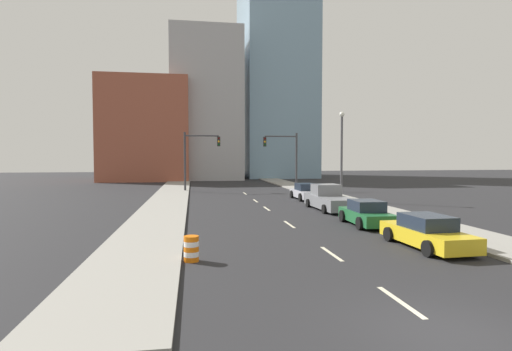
# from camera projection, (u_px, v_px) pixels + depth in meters

# --- Properties ---
(ground_plane) EXTENTS (200.00, 200.00, 0.00)m
(ground_plane) POSITION_uv_depth(u_px,v_px,m) (447.00, 334.00, 8.73)
(ground_plane) COLOR #262628
(sidewalk_left) EXTENTS (3.43, 90.62, 0.14)m
(sidewalk_left) POSITION_uv_depth(u_px,v_px,m) (176.00, 186.00, 52.23)
(sidewalk_left) COLOR gray
(sidewalk_left) RESTS_ON ground
(sidewalk_right) EXTENTS (3.43, 90.62, 0.14)m
(sidewalk_right) POSITION_uv_depth(u_px,v_px,m) (290.00, 185.00, 54.62)
(sidewalk_right) COLOR gray
(sidewalk_right) RESTS_ON ground
(lane_stripe_at_2m) EXTENTS (0.16, 2.40, 0.01)m
(lane_stripe_at_2m) POSITION_uv_depth(u_px,v_px,m) (400.00, 301.00, 10.70)
(lane_stripe_at_2m) COLOR beige
(lane_stripe_at_2m) RESTS_ON ground
(lane_stripe_at_7m) EXTENTS (0.16, 2.40, 0.01)m
(lane_stripe_at_7m) POSITION_uv_depth(u_px,v_px,m) (331.00, 254.00, 15.99)
(lane_stripe_at_7m) COLOR beige
(lane_stripe_at_7m) RESTS_ON ground
(lane_stripe_at_14m) EXTENTS (0.16, 2.40, 0.01)m
(lane_stripe_at_14m) POSITION_uv_depth(u_px,v_px,m) (289.00, 224.00, 22.96)
(lane_stripe_at_14m) COLOR beige
(lane_stripe_at_14m) RESTS_ON ground
(lane_stripe_at_22m) EXTENTS (0.16, 2.40, 0.01)m
(lane_stripe_at_22m) POSITION_uv_depth(u_px,v_px,m) (267.00, 209.00, 29.99)
(lane_stripe_at_22m) COLOR beige
(lane_stripe_at_22m) RESTS_ON ground
(lane_stripe_at_27m) EXTENTS (0.16, 2.40, 0.01)m
(lane_stripe_at_27m) POSITION_uv_depth(u_px,v_px,m) (255.00, 201.00, 35.33)
(lane_stripe_at_27m) COLOR beige
(lane_stripe_at_27m) RESTS_ON ground
(lane_stripe_at_34m) EXTENTS (0.16, 2.40, 0.01)m
(lane_stripe_at_34m) POSITION_uv_depth(u_px,v_px,m) (245.00, 193.00, 42.37)
(lane_stripe_at_34m) COLOR beige
(lane_stripe_at_34m) RESTS_ON ground
(building_brick_left) EXTENTS (14.00, 16.00, 16.59)m
(building_brick_left) POSITION_uv_depth(u_px,v_px,m) (147.00, 131.00, 68.32)
(building_brick_left) COLOR #9E513D
(building_brick_left) RESTS_ON ground
(building_office_center) EXTENTS (12.00, 20.00, 25.36)m
(building_office_center) POSITION_uv_depth(u_px,v_px,m) (205.00, 109.00, 73.64)
(building_office_center) COLOR #A8A8AD
(building_office_center) RESTS_ON ground
(building_glass_right) EXTENTS (13.00, 20.00, 38.74)m
(building_glass_right) POSITION_uv_depth(u_px,v_px,m) (275.00, 79.00, 79.45)
(building_glass_right) COLOR #7A9EB7
(building_glass_right) RESTS_ON ground
(traffic_signal_left) EXTENTS (4.07, 0.35, 6.67)m
(traffic_signal_left) POSITION_uv_depth(u_px,v_px,m) (195.00, 153.00, 44.76)
(traffic_signal_left) COLOR #38383D
(traffic_signal_left) RESTS_ON ground
(traffic_signal_right) EXTENTS (4.07, 0.35, 6.67)m
(traffic_signal_right) POSITION_uv_depth(u_px,v_px,m) (287.00, 154.00, 46.44)
(traffic_signal_right) COLOR #38383D
(traffic_signal_right) RESTS_ON ground
(traffic_barrel) EXTENTS (0.56, 0.56, 0.95)m
(traffic_barrel) POSITION_uv_depth(u_px,v_px,m) (191.00, 249.00, 14.80)
(traffic_barrel) COLOR orange
(traffic_barrel) RESTS_ON ground
(street_lamp) EXTENTS (0.44, 0.44, 7.80)m
(street_lamp) POSITION_uv_depth(u_px,v_px,m) (342.00, 149.00, 34.67)
(street_lamp) COLOR #4C4C51
(street_lamp) RESTS_ON ground
(sedan_yellow) EXTENTS (2.20, 4.83, 1.41)m
(sedan_yellow) POSITION_uv_depth(u_px,v_px,m) (427.00, 232.00, 17.07)
(sedan_yellow) COLOR gold
(sedan_yellow) RESTS_ON ground
(sedan_green) EXTENTS (2.18, 4.39, 1.43)m
(sedan_green) POSITION_uv_depth(u_px,v_px,m) (366.00, 214.00, 22.62)
(sedan_green) COLOR #1E6033
(sedan_green) RESTS_ON ground
(pickup_truck_gray) EXTENTS (2.50, 5.93, 1.83)m
(pickup_truck_gray) POSITION_uv_depth(u_px,v_px,m) (329.00, 199.00, 29.42)
(pickup_truck_gray) COLOR slate
(pickup_truck_gray) RESTS_ON ground
(sedan_silver) EXTENTS (2.07, 4.80, 1.47)m
(sedan_silver) POSITION_uv_depth(u_px,v_px,m) (306.00, 192.00, 36.42)
(sedan_silver) COLOR #B2B2BC
(sedan_silver) RESTS_ON ground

